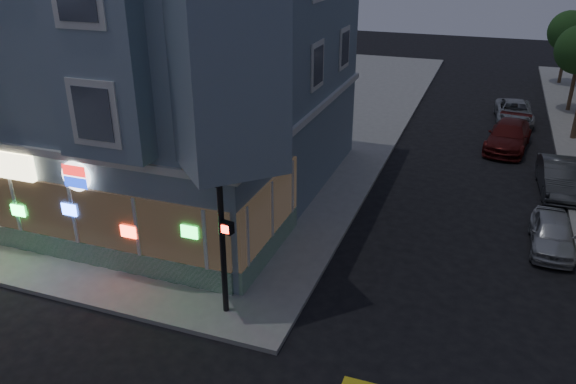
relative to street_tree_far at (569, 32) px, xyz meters
The scene contains 9 objects.
ground 40.10m from the street_tree_far, 107.80° to the right, with size 120.00×120.00×0.00m, color black.
sidewalk_nw 30.01m from the street_tree_far, 149.73° to the right, with size 33.00×42.00×0.15m, color gray.
corner_building 32.63m from the street_tree_far, 123.97° to the right, with size 14.60×14.60×11.40m.
street_tree_far is the anchor object (origin of this frame).
parked_car_a 27.59m from the street_tree_far, 94.33° to the right, with size 1.43×3.55×1.21m, color #B4B8BC.
parked_car_b 22.15m from the street_tree_far, 93.92° to the right, with size 1.49×4.29×1.41m, color #3B3D40.
parked_car_c 17.35m from the street_tree_far, 102.19° to the right, with size 1.97×4.84×1.40m, color #5C1615.
parked_car_d 12.38m from the street_tree_far, 106.10° to the right, with size 2.09×4.52×1.26m, color #969CA0.
traffic_signal 36.71m from the street_tree_far, 107.82° to the right, with size 0.64×0.59×5.25m.
Camera 1 is at (7.34, -9.00, 10.12)m, focal length 35.00 mm.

